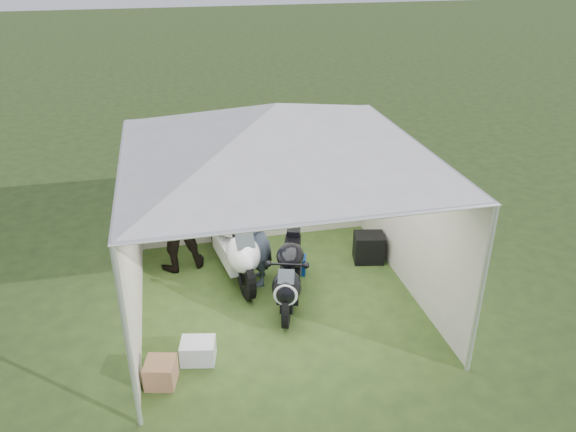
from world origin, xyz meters
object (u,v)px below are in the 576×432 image
motorcycle_black (289,273)px  equipment_box (369,248)px  crate_0 (198,351)px  person_blue_jacket (259,237)px  crate_1 (161,372)px  paddock_stand (294,265)px  canopy_tent (277,134)px  motorcycle_white (233,242)px  person_dark_jacket (173,216)px

motorcycle_black → equipment_box: motorcycle_black is taller
crate_0 → equipment_box: bearing=32.2°
person_blue_jacket → crate_1: bearing=-28.7°
paddock_stand → motorcycle_black: bearing=-107.4°
equipment_box → crate_0: size_ratio=1.12×
motorcycle_black → canopy_tent: bearing=155.8°
motorcycle_white → crate_1: (-1.20, -2.23, -0.45)m
motorcycle_black → equipment_box: bearing=47.3°
crate_0 → crate_1: 0.57m
paddock_stand → crate_1: (-2.14, -2.10, 0.01)m
motorcycle_white → person_dark_jacket: bearing=143.3°
motorcycle_black → paddock_stand: motorcycle_black is taller
person_dark_jacket → person_blue_jacket: bearing=138.6°
motorcycle_white → motorcycle_black: (0.70, -0.93, -0.10)m
person_blue_jacket → motorcycle_black: bearing=35.8°
crate_0 → crate_1: size_ratio=1.21×
canopy_tent → paddock_stand: (0.39, 0.67, -2.43)m
canopy_tent → person_blue_jacket: (-0.18, 0.54, -1.78)m
motorcycle_black → paddock_stand: (0.25, 0.80, -0.36)m
canopy_tent → paddock_stand: size_ratio=14.58×
motorcycle_black → motorcycle_white: bearing=144.2°
motorcycle_white → person_blue_jacket: bearing=-44.5°
motorcycle_black → person_blue_jacket: 0.80m
canopy_tent → equipment_box: canopy_tent is taller
person_dark_jacket → motorcycle_white: bearing=141.1°
person_blue_jacket → crate_1: size_ratio=4.48×
motorcycle_black → person_dark_jacket: size_ratio=0.96×
motorcycle_white → equipment_box: 2.28m
paddock_stand → crate_1: size_ratio=1.09×
motorcycle_black → crate_1: size_ratio=5.02×
motorcycle_black → paddock_stand: size_ratio=4.61×
canopy_tent → crate_1: size_ratio=15.90×
person_dark_jacket → person_blue_jacket: (1.25, -0.73, -0.14)m
paddock_stand → person_blue_jacket: size_ratio=0.24×
paddock_stand → person_blue_jacket: person_blue_jacket is taller
person_dark_jacket → equipment_box: person_dark_jacket is taller
paddock_stand → equipment_box: size_ratio=0.80×
canopy_tent → person_blue_jacket: canopy_tent is taller
motorcycle_white → paddock_stand: motorcycle_white is taller
canopy_tent → equipment_box: (1.70, 0.77, -2.33)m
paddock_stand → crate_0: size_ratio=0.90×
person_dark_jacket → canopy_tent: bearing=127.4°
person_blue_jacket → equipment_box: 1.98m
person_dark_jacket → crate_0: size_ratio=4.33×
paddock_stand → person_dark_jacket: 2.08m
canopy_tent → paddock_stand: 2.55m
canopy_tent → paddock_stand: canopy_tent is taller
canopy_tent → crate_0: (-1.28, -1.10, -2.43)m
motorcycle_white → crate_0: 2.10m
motorcycle_white → motorcycle_black: size_ratio=1.23×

